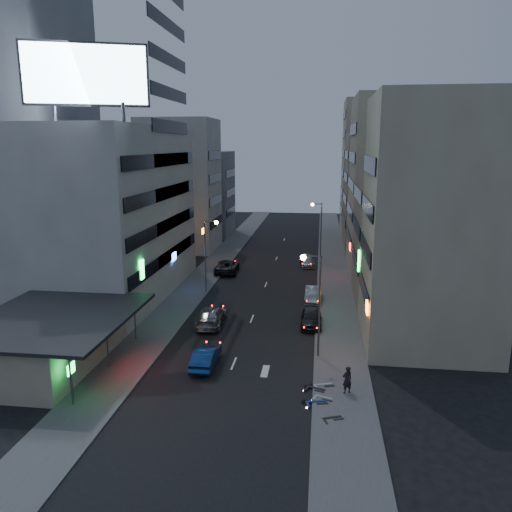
% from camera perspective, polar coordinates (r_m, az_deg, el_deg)
% --- Properties ---
extents(ground, '(180.00, 180.00, 0.00)m').
position_cam_1_polar(ground, '(35.00, -3.73, -14.88)').
color(ground, black).
rests_on(ground, ground).
extents(sidewalk_left, '(4.00, 120.00, 0.12)m').
position_cam_1_polar(sidewalk_left, '(64.12, -5.59, -1.98)').
color(sidewalk_left, '#4C4C4F').
rests_on(sidewalk_left, ground).
extents(sidewalk_right, '(4.00, 120.00, 0.12)m').
position_cam_1_polar(sidewalk_right, '(62.56, 8.85, -2.44)').
color(sidewalk_right, '#4C4C4F').
rests_on(sidewalk_right, ground).
extents(food_court, '(11.00, 13.00, 3.88)m').
position_cam_1_polar(food_court, '(40.69, -23.02, -8.80)').
color(food_court, '#B3AC8C').
rests_on(food_court, ground).
extents(white_building, '(14.00, 24.00, 18.00)m').
position_cam_1_polar(white_building, '(55.97, -17.17, 4.71)').
color(white_building, beige).
rests_on(white_building, ground).
extents(grey_tower, '(10.00, 14.00, 34.00)m').
position_cam_1_polar(grey_tower, '(62.39, -24.21, 12.32)').
color(grey_tower, gray).
rests_on(grey_tower, ground).
extents(shophouse_near, '(10.00, 11.00, 20.00)m').
position_cam_1_polar(shophouse_near, '(42.31, 19.41, 3.55)').
color(shophouse_near, '#B3AC8C').
rests_on(shophouse_near, ground).
extents(shophouse_mid, '(11.00, 12.00, 16.00)m').
position_cam_1_polar(shophouse_mid, '(53.87, 17.33, 3.34)').
color(shophouse_mid, gray).
rests_on(shophouse_mid, ground).
extents(shophouse_far, '(10.00, 14.00, 22.00)m').
position_cam_1_polar(shophouse_far, '(66.22, 15.20, 7.72)').
color(shophouse_far, '#B3AC8C').
rests_on(shophouse_far, ground).
extents(far_left_a, '(11.00, 10.00, 20.00)m').
position_cam_1_polar(far_left_a, '(78.73, -8.66, 7.99)').
color(far_left_a, beige).
rests_on(far_left_a, ground).
extents(far_left_b, '(12.00, 10.00, 15.00)m').
position_cam_1_polar(far_left_b, '(91.58, -6.66, 7.10)').
color(far_left_b, gray).
rests_on(far_left_b, ground).
extents(far_right_a, '(11.00, 12.00, 18.00)m').
position_cam_1_polar(far_right_a, '(81.28, 14.10, 7.19)').
color(far_right_a, gray).
rests_on(far_right_a, ground).
extents(far_right_b, '(12.00, 12.00, 24.00)m').
position_cam_1_polar(far_right_b, '(95.03, 13.56, 9.76)').
color(far_right_b, '#B3AC8C').
rests_on(far_right_b, ground).
extents(billboard, '(9.52, 3.75, 6.20)m').
position_cam_1_polar(billboard, '(45.07, -18.88, 19.00)').
color(billboard, '#595B60').
rests_on(billboard, white_building).
extents(street_lamp_right_near, '(1.60, 0.44, 8.02)m').
position_cam_1_polar(street_lamp_right_near, '(37.99, 6.71, -3.96)').
color(street_lamp_right_near, '#595B60').
rests_on(street_lamp_right_near, sidewalk_right).
extents(street_lamp_left, '(1.60, 0.44, 8.02)m').
position_cam_1_polar(street_lamp_left, '(54.88, -5.44, 1.22)').
color(street_lamp_left, '#595B60').
rests_on(street_lamp_left, sidewalk_left).
extents(street_lamp_right_far, '(1.60, 0.44, 8.02)m').
position_cam_1_polar(street_lamp_right_far, '(71.25, 7.14, 3.81)').
color(street_lamp_right_far, '#595B60').
rests_on(street_lamp_right_far, sidewalk_right).
extents(parked_car_right_near, '(1.90, 4.64, 1.58)m').
position_cam_1_polar(parked_car_right_near, '(45.94, 6.32, -7.00)').
color(parked_car_right_near, '#232327').
rests_on(parked_car_right_near, ground).
extents(parked_car_right_mid, '(1.64, 4.53, 1.49)m').
position_cam_1_polar(parked_car_right_mid, '(52.94, 6.50, -4.39)').
color(parked_car_right_mid, '#A6A9AF').
rests_on(parked_car_right_mid, ground).
extents(parked_car_left, '(3.02, 6.04, 1.64)m').
position_cam_1_polar(parked_car_left, '(64.45, -3.32, -1.17)').
color(parked_car_left, black).
rests_on(parked_car_left, ground).
extents(parked_car_right_far, '(2.34, 4.60, 1.28)m').
position_cam_1_polar(parked_car_right_far, '(68.07, 5.86, -0.63)').
color(parked_car_right_far, '#979A9E').
rests_on(parked_car_right_far, ground).
extents(road_car_blue, '(1.60, 4.49, 1.47)m').
position_cam_1_polar(road_car_blue, '(37.93, -5.75, -11.42)').
color(road_car_blue, navy).
rests_on(road_car_blue, ground).
extents(road_car_silver, '(2.54, 5.78, 1.65)m').
position_cam_1_polar(road_car_silver, '(46.13, -5.15, -6.83)').
color(road_car_silver, gray).
rests_on(road_car_silver, ground).
extents(person, '(0.82, 0.73, 1.88)m').
position_cam_1_polar(person, '(34.24, 10.38, -13.75)').
color(person, black).
rests_on(person, sidewalk_right).
extents(scooter_black_a, '(1.23, 1.91, 1.11)m').
position_cam_1_polar(scooter_black_a, '(31.85, 9.69, -16.64)').
color(scooter_black_a, black).
rests_on(scooter_black_a, sidewalk_right).
extents(scooter_silver_a, '(1.20, 1.91, 1.11)m').
position_cam_1_polar(scooter_silver_a, '(33.58, 8.93, -14.98)').
color(scooter_silver_a, '#B1B6BA').
rests_on(scooter_silver_a, sidewalk_right).
extents(scooter_blue, '(1.11, 2.09, 1.22)m').
position_cam_1_polar(scooter_blue, '(33.33, 8.05, -15.07)').
color(scooter_blue, navy).
rests_on(scooter_blue, sidewalk_right).
extents(scooter_black_b, '(1.23, 2.02, 1.17)m').
position_cam_1_polar(scooter_black_b, '(34.60, 8.05, -14.02)').
color(scooter_black_b, black).
rests_on(scooter_black_b, sidewalk_right).
extents(scooter_silver_b, '(1.25, 2.08, 1.20)m').
position_cam_1_polar(scooter_silver_b, '(35.53, 8.70, -13.27)').
color(scooter_silver_b, silver).
rests_on(scooter_silver_b, sidewalk_right).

